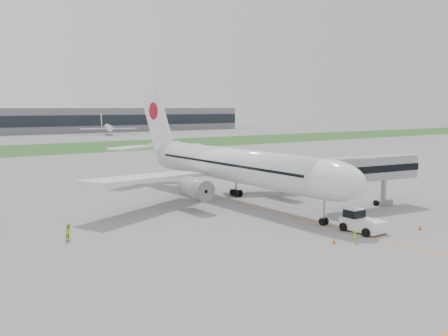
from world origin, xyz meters
TOP-DOWN VIEW (x-y plane):
  - ground at (0.00, 0.00)m, footprint 600.00×600.00m
  - apron_markings at (0.00, -5.00)m, footprint 70.00×70.00m
  - grass_strip at (0.00, 120.00)m, footprint 600.00×50.00m
  - airliner at (0.00, 4.87)m, footprint 48.13×53.95m
  - pushback_tug at (1.13, -19.59)m, footprint 3.29×4.82m
  - jet_bridge at (12.20, -11.23)m, footprint 16.45×5.34m
  - safety_cone_left at (-5.27, -21.46)m, footprint 0.42×0.42m
  - safety_cone_right at (7.16, -23.27)m, footprint 0.45×0.45m
  - ground_crew_near at (-3.32, -22.51)m, footprint 0.66×0.56m
  - ground_crew_far at (-27.47, -4.38)m, footprint 1.16×1.11m
  - distant_aircraft_right at (58.35, 193.70)m, footprint 35.73×33.62m

SIDE VIEW (x-z plane):
  - ground at x=0.00m, z-range 0.00..0.00m
  - apron_markings at x=0.00m, z-range -0.02..0.02m
  - distant_aircraft_right at x=58.35m, z-range -5.54..5.54m
  - grass_strip at x=0.00m, z-range 0.00..0.02m
  - safety_cone_left at x=-5.27m, z-range 0.00..0.58m
  - safety_cone_right at x=7.16m, z-range 0.00..0.61m
  - ground_crew_near at x=-3.32m, z-range 0.00..1.55m
  - ground_crew_far at x=-27.47m, z-range 0.00..1.88m
  - pushback_tug at x=1.13m, z-range -0.10..2.36m
  - jet_bridge at x=12.20m, z-range 1.80..9.31m
  - airliner at x=0.00m, z-range -3.28..14.60m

